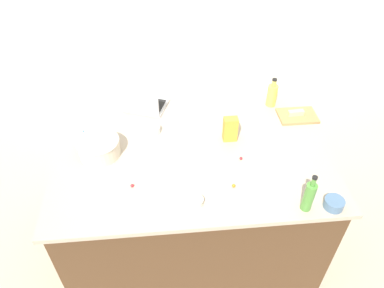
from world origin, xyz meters
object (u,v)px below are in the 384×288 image
(butter_stick_left, at_px, (296,113))
(ramekin_small, at_px, (153,130))
(ramekin_wide, at_px, (334,203))
(mixing_bowl_large, at_px, (99,147))
(ramekin_medium, at_px, (197,201))
(cutting_board, at_px, (297,116))
(candy_bag, at_px, (230,129))
(laptop, at_px, (143,104))
(bottle_olive, at_px, (309,196))
(bottle_oil, at_px, (272,95))

(butter_stick_left, relative_size, ramekin_small, 1.16)
(ramekin_wide, bearing_deg, ramekin_small, 143.03)
(mixing_bowl_large, bearing_deg, butter_stick_left, 11.12)
(butter_stick_left, xyz_separation_m, ramekin_medium, (-0.77, -0.71, -0.02))
(cutting_board, relative_size, candy_bag, 1.58)
(laptop, xyz_separation_m, bottle_olive, (0.88, -0.99, 0.05))
(laptop, bearing_deg, bottle_oil, -2.00)
(laptop, xyz_separation_m, bottle_oil, (0.94, -0.03, 0.04))
(ramekin_medium, bearing_deg, butter_stick_left, 42.68)
(laptop, relative_size, ramekin_medium, 5.13)
(bottle_olive, distance_m, candy_bag, 0.68)
(butter_stick_left, xyz_separation_m, ramekin_small, (-1.00, -0.08, -0.01))
(butter_stick_left, relative_size, ramekin_medium, 1.54)
(bottle_olive, bearing_deg, mixing_bowl_large, 154.96)
(laptop, xyz_separation_m, mixing_bowl_large, (-0.27, -0.46, 0.01))
(mixing_bowl_large, height_order, candy_bag, candy_bag)
(bottle_olive, distance_m, ramekin_small, 1.09)
(mixing_bowl_large, relative_size, cutting_board, 0.99)
(cutting_board, distance_m, butter_stick_left, 0.03)
(cutting_board, distance_m, ramekin_wide, 0.80)
(bottle_oil, distance_m, ramekin_medium, 1.08)
(candy_bag, bearing_deg, laptop, 145.55)
(laptop, height_order, mixing_bowl_large, laptop)
(mixing_bowl_large, distance_m, bottle_olive, 1.26)
(mixing_bowl_large, xyz_separation_m, ramekin_medium, (0.57, -0.45, -0.04))
(bottle_olive, xyz_separation_m, butter_stick_left, (0.19, 0.80, -0.06))
(ramekin_wide, xyz_separation_m, candy_bag, (-0.46, 0.61, 0.06))
(bottle_oil, bearing_deg, ramekin_medium, -126.06)
(bottle_olive, distance_m, ramekin_wide, 0.17)
(ramekin_small, height_order, ramekin_medium, ramekin_small)
(butter_stick_left, xyz_separation_m, candy_bag, (-0.50, -0.19, 0.05))
(ramekin_medium, bearing_deg, ramekin_wide, -7.11)
(cutting_board, height_order, ramekin_medium, ramekin_medium)
(laptop, relative_size, bottle_oil, 1.67)
(cutting_board, xyz_separation_m, ramekin_medium, (-0.79, -0.71, 0.01))
(laptop, height_order, ramekin_wide, laptop)
(ramekin_medium, bearing_deg, cutting_board, 42.08)
(laptop, distance_m, ramekin_wide, 1.44)
(bottle_olive, relative_size, ramekin_medium, 3.42)
(ramekin_small, distance_m, ramekin_medium, 0.67)
(cutting_board, xyz_separation_m, candy_bag, (-0.52, -0.19, 0.08))
(bottle_olive, xyz_separation_m, bottle_oil, (0.06, 0.96, -0.01))
(cutting_board, bearing_deg, mixing_bowl_large, -169.01)
(mixing_bowl_large, bearing_deg, laptop, 59.82)
(candy_bag, bearing_deg, cutting_board, 20.53)
(laptop, relative_size, cutting_board, 1.37)
(mixing_bowl_large, xyz_separation_m, bottle_oil, (1.20, 0.42, 0.03))
(bottle_olive, distance_m, butter_stick_left, 0.82)
(mixing_bowl_large, distance_m, ramekin_small, 0.38)
(bottle_olive, relative_size, butter_stick_left, 2.23)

